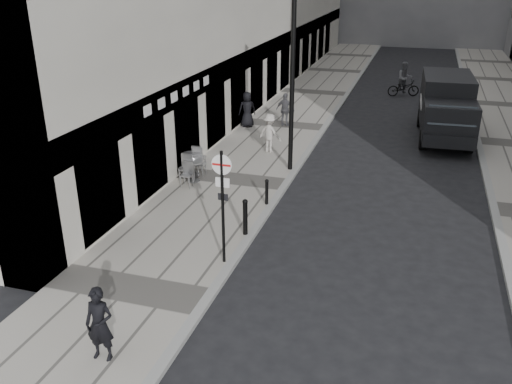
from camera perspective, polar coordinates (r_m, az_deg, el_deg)
ground at (r=11.17m, az=-10.93°, el=-19.23°), size 120.00×120.00×0.00m
sidewalk at (r=26.96m, az=2.94°, el=7.03°), size 4.00×60.00×0.12m
walking_man at (r=11.31m, az=-16.14°, el=-13.24°), size 0.61×0.43×1.60m
sign_post at (r=13.65m, az=-3.56°, el=-0.07°), size 0.53×0.09×3.09m
lamppost at (r=19.94m, az=3.86°, el=12.48°), size 0.30×0.30×6.68m
bollard_near at (r=15.67m, az=-1.14°, el=-2.76°), size 0.14×0.14×1.03m
bollard_far at (r=17.68m, az=1.14°, el=-0.06°), size 0.11×0.11×0.81m
panel_van at (r=26.25m, az=19.42°, el=8.68°), size 2.44×5.94×2.75m
cyclist at (r=34.41m, az=15.31°, el=11.01°), size 2.01×1.24×2.05m
pedestrian_a at (r=26.45m, az=3.11°, el=8.64°), size 0.99×0.53×1.60m
pedestrian_b at (r=22.61m, az=1.48°, el=6.21°), size 1.19×0.91×1.62m
pedestrian_c at (r=26.30m, az=-0.94°, el=8.69°), size 0.98×0.84×1.69m
cafe_table_near at (r=19.67m, az=-6.59°, el=2.40°), size 0.71×1.60×0.91m
cafe_table_mid at (r=20.20m, az=-6.66°, el=3.03°), size 0.75×1.68×0.96m
cafe_table_far at (r=20.32m, az=-6.75°, el=3.14°), size 0.75×1.68×0.96m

